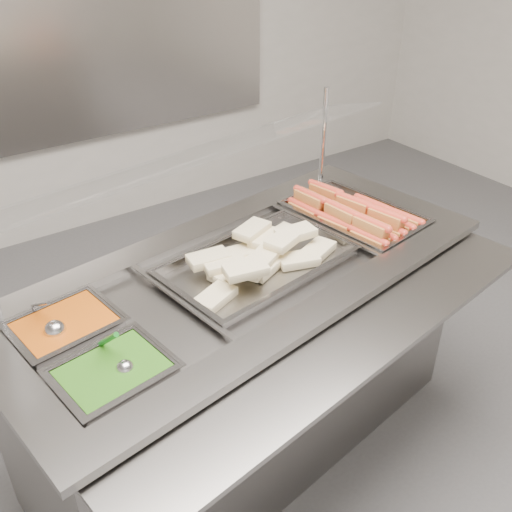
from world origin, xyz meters
TOP-DOWN VIEW (x-y plane):
  - ground at (0.00, 0.00)m, footprint 6.00×6.00m
  - back_panel at (0.00, 2.45)m, footprint 3.00×0.04m
  - steam_counter at (0.02, 0.40)m, footprint 1.80×0.99m
  - tray_rail at (0.08, -0.06)m, footprint 1.65×0.56m
  - sneeze_guard at (-0.01, 0.60)m, footprint 1.52×0.48m
  - pan_hotdogs at (0.58, 0.48)m, footprint 0.38×0.54m
  - pan_wraps at (0.07, 0.41)m, footprint 0.66×0.45m
  - pan_beans at (-0.58, 0.45)m, footprint 0.30×0.25m
  - pan_peas at (-0.54, 0.19)m, footprint 0.30×0.25m
  - hotdogs_in_buns at (0.56, 0.47)m, footprint 0.34×0.49m
  - tortilla_wraps at (0.08, 0.42)m, footprint 0.59×0.33m
  - ladle at (-0.62, 0.43)m, footprint 0.06×0.18m
  - serving_spoon at (-0.52, 0.19)m, footprint 0.05×0.16m

SIDE VIEW (x-z plane):
  - ground at x=0.00m, z-range 0.00..0.00m
  - steam_counter at x=0.02m, z-range 0.00..0.82m
  - tray_rail at x=0.08m, z-range 0.75..0.80m
  - pan_hotdogs at x=0.58m, z-range 0.73..0.82m
  - pan_beans at x=-0.58m, z-range 0.73..0.83m
  - pan_peas at x=-0.54m, z-range 0.73..0.83m
  - pan_wraps at x=0.07m, z-range 0.76..0.82m
  - hotdogs_in_buns at x=0.56m, z-range 0.77..0.87m
  - ladle at x=-0.62m, z-range 0.76..0.89m
  - serving_spoon at x=-0.52m, z-range 0.76..0.89m
  - tortilla_wraps at x=0.08m, z-range 0.79..0.87m
  - sneeze_guard at x=-0.01m, z-range 0.95..1.35m
  - back_panel at x=0.00m, z-range 0.60..1.80m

